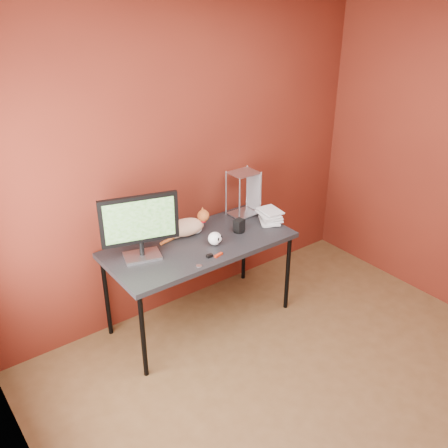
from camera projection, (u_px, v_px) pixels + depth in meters
room at (360, 220)px, 2.73m from camera, size 3.52×3.52×2.61m
desk at (200, 248)px, 3.97m from camera, size 1.50×0.70×0.75m
monitor at (140, 224)px, 3.62m from camera, size 0.56×0.25×0.50m
cat at (186, 227)px, 4.03m from camera, size 0.46×0.22×0.21m
skull_mug at (215, 239)px, 3.89m from camera, size 0.11×0.12×0.10m
speaker at (239, 226)px, 4.09m from camera, size 0.10×0.10×0.11m
book_stack at (262, 163)px, 4.04m from camera, size 0.25×0.27×1.07m
wire_rack at (243, 193)px, 4.32m from camera, size 0.25×0.20×0.40m
pocket_knife at (219, 255)px, 3.75m from camera, size 0.08×0.04×0.02m
black_gadget at (210, 256)px, 3.74m from camera, size 0.05×0.03×0.02m
washer at (199, 266)px, 3.63m from camera, size 0.04×0.04×0.00m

